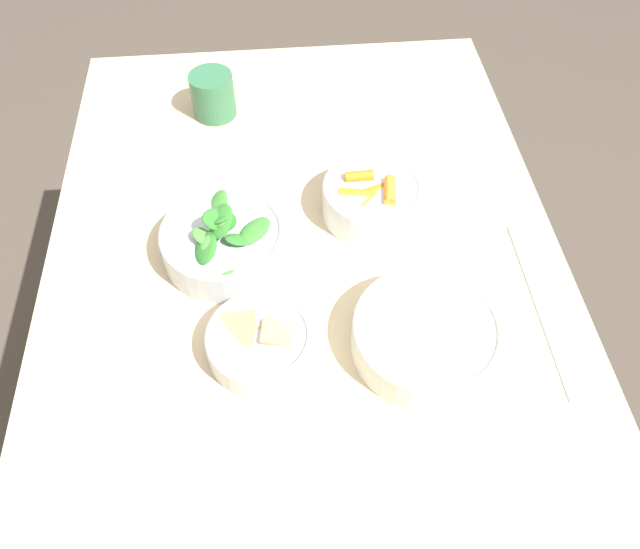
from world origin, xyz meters
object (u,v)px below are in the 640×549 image
at_px(bowl_greens, 224,241).
at_px(ruler, 545,305).
at_px(bowl_beans_hotdog, 425,336).
at_px(bowl_cookies, 260,341).
at_px(cup, 213,95).
at_px(bowl_carrots, 372,198).

height_order(bowl_greens, ruler, bowl_greens).
xyz_separation_m(bowl_beans_hotdog, bowl_cookies, (-0.01, -0.22, -0.00)).
height_order(bowl_cookies, cup, cup).
distance_m(ruler, cup, 0.68).
bearing_deg(bowl_beans_hotdog, bowl_greens, -125.05).
distance_m(bowl_carrots, bowl_cookies, 0.31).
bearing_deg(bowl_carrots, bowl_cookies, -37.37).
bearing_deg(bowl_greens, bowl_beans_hotdog, 54.95).
distance_m(bowl_carrots, ruler, 0.30).
bearing_deg(bowl_cookies, bowl_carrots, 142.63).
xyz_separation_m(bowl_greens, cup, (-0.35, -0.02, 0.01)).
bearing_deg(ruler, bowl_greens, -106.66).
xyz_separation_m(bowl_carrots, ruler, (0.20, 0.22, -0.03)).
relative_size(ruler, cup, 3.76).
relative_size(bowl_carrots, bowl_beans_hotdog, 0.80).
relative_size(bowl_carrots, cup, 1.95).
xyz_separation_m(bowl_carrots, bowl_greens, (0.07, -0.23, -0.00)).
xyz_separation_m(bowl_cookies, cup, (-0.52, -0.07, 0.02)).
bearing_deg(bowl_beans_hotdog, bowl_cookies, -93.46).
bearing_deg(ruler, cup, -135.44).
xyz_separation_m(bowl_carrots, cup, (-0.28, -0.25, 0.01)).
relative_size(bowl_greens, ruler, 0.61).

